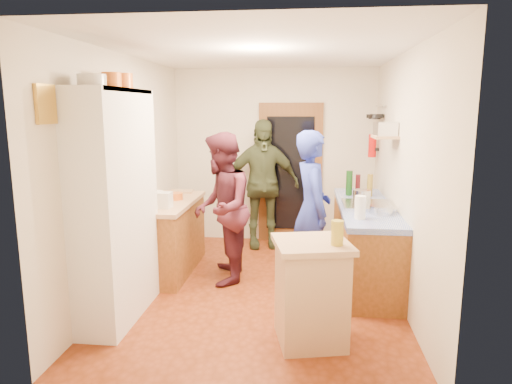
% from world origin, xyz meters
% --- Properties ---
extents(floor, '(3.00, 4.00, 0.02)m').
position_xyz_m(floor, '(0.00, 0.00, -0.01)').
color(floor, brown).
rests_on(floor, ground).
extents(ceiling, '(3.00, 4.00, 0.02)m').
position_xyz_m(ceiling, '(0.00, 0.00, 2.61)').
color(ceiling, silver).
rests_on(ceiling, ground).
extents(wall_back, '(3.00, 0.02, 2.60)m').
position_xyz_m(wall_back, '(0.00, 2.01, 1.30)').
color(wall_back, beige).
rests_on(wall_back, ground).
extents(wall_front, '(3.00, 0.02, 2.60)m').
position_xyz_m(wall_front, '(0.00, -2.01, 1.30)').
color(wall_front, beige).
rests_on(wall_front, ground).
extents(wall_left, '(0.02, 4.00, 2.60)m').
position_xyz_m(wall_left, '(-1.51, 0.00, 1.30)').
color(wall_left, beige).
rests_on(wall_left, ground).
extents(wall_right, '(0.02, 4.00, 2.60)m').
position_xyz_m(wall_right, '(1.51, 0.00, 1.30)').
color(wall_right, beige).
rests_on(wall_right, ground).
extents(door_frame, '(0.95, 0.06, 2.10)m').
position_xyz_m(door_frame, '(0.25, 1.97, 1.05)').
color(door_frame, brown).
rests_on(door_frame, ground).
extents(door_glass, '(0.70, 0.02, 1.70)m').
position_xyz_m(door_glass, '(0.25, 1.94, 1.05)').
color(door_glass, black).
rests_on(door_glass, door_frame).
extents(hutch_body, '(0.40, 1.20, 2.20)m').
position_xyz_m(hutch_body, '(-1.30, -0.80, 1.10)').
color(hutch_body, white).
rests_on(hutch_body, ground).
extents(hutch_top_shelf, '(0.40, 1.14, 0.04)m').
position_xyz_m(hutch_top_shelf, '(-1.30, -0.80, 2.18)').
color(hutch_top_shelf, white).
rests_on(hutch_top_shelf, hutch_body).
extents(plate_stack, '(0.24, 0.24, 0.10)m').
position_xyz_m(plate_stack, '(-1.30, -1.14, 2.25)').
color(plate_stack, white).
rests_on(plate_stack, hutch_top_shelf).
extents(orange_pot_a, '(0.18, 0.18, 0.14)m').
position_xyz_m(orange_pot_a, '(-1.30, -0.74, 2.27)').
color(orange_pot_a, orange).
rests_on(orange_pot_a, hutch_top_shelf).
extents(orange_pot_b, '(0.17, 0.17, 0.16)m').
position_xyz_m(orange_pot_b, '(-1.30, -0.46, 2.28)').
color(orange_pot_b, orange).
rests_on(orange_pot_b, hutch_top_shelf).
extents(left_counter_base, '(0.60, 1.40, 0.85)m').
position_xyz_m(left_counter_base, '(-1.20, 0.45, 0.42)').
color(left_counter_base, '#9A5825').
rests_on(left_counter_base, ground).
extents(left_counter_top, '(0.64, 1.44, 0.05)m').
position_xyz_m(left_counter_top, '(-1.20, 0.45, 0.88)').
color(left_counter_top, tan).
rests_on(left_counter_top, left_counter_base).
extents(toaster, '(0.25, 0.18, 0.18)m').
position_xyz_m(toaster, '(-1.15, 0.07, 0.99)').
color(toaster, white).
rests_on(toaster, left_counter_top).
extents(kettle, '(0.15, 0.15, 0.16)m').
position_xyz_m(kettle, '(-1.25, 0.25, 0.98)').
color(kettle, white).
rests_on(kettle, left_counter_top).
extents(orange_bowl, '(0.23, 0.23, 0.08)m').
position_xyz_m(orange_bowl, '(-1.12, 0.55, 0.94)').
color(orange_bowl, orange).
rests_on(orange_bowl, left_counter_top).
extents(chopping_board, '(0.32, 0.25, 0.02)m').
position_xyz_m(chopping_board, '(-1.18, 1.04, 0.91)').
color(chopping_board, tan).
rests_on(chopping_board, left_counter_top).
extents(right_counter_base, '(0.60, 2.20, 0.84)m').
position_xyz_m(right_counter_base, '(1.20, 0.50, 0.42)').
color(right_counter_base, '#9A5825').
rests_on(right_counter_base, ground).
extents(right_counter_top, '(0.62, 2.22, 0.06)m').
position_xyz_m(right_counter_top, '(1.20, 0.50, 0.87)').
color(right_counter_top, '#1438C2').
rests_on(right_counter_top, right_counter_base).
extents(hob, '(0.55, 0.58, 0.04)m').
position_xyz_m(hob, '(1.20, 0.37, 0.92)').
color(hob, silver).
rests_on(hob, right_counter_top).
extents(pot_on_hob, '(0.21, 0.21, 0.13)m').
position_xyz_m(pot_on_hob, '(1.15, 0.51, 1.01)').
color(pot_on_hob, silver).
rests_on(pot_on_hob, hob).
extents(bottle_a, '(0.10, 0.10, 0.32)m').
position_xyz_m(bottle_a, '(1.05, 1.08, 1.06)').
color(bottle_a, '#143F14').
rests_on(bottle_a, right_counter_top).
extents(bottle_b, '(0.08, 0.08, 0.25)m').
position_xyz_m(bottle_b, '(1.18, 1.25, 1.03)').
color(bottle_b, '#591419').
rests_on(bottle_b, right_counter_top).
extents(bottle_c, '(0.09, 0.09, 0.29)m').
position_xyz_m(bottle_c, '(1.31, 1.04, 1.04)').
color(bottle_c, olive).
rests_on(bottle_c, right_counter_top).
extents(paper_towel, '(0.13, 0.13, 0.24)m').
position_xyz_m(paper_towel, '(1.05, -0.22, 1.02)').
color(paper_towel, white).
rests_on(paper_towel, right_counter_top).
extents(mixing_bowl, '(0.29, 0.29, 0.09)m').
position_xyz_m(mixing_bowl, '(1.30, 0.02, 0.95)').
color(mixing_bowl, silver).
rests_on(mixing_bowl, right_counter_top).
extents(island_base, '(0.66, 0.66, 0.86)m').
position_xyz_m(island_base, '(0.56, -1.12, 0.43)').
color(island_base, tan).
rests_on(island_base, ground).
extents(island_top, '(0.74, 0.74, 0.05)m').
position_xyz_m(island_top, '(0.56, -1.12, 0.89)').
color(island_top, tan).
rests_on(island_top, island_base).
extents(cutting_board, '(0.40, 0.35, 0.02)m').
position_xyz_m(cutting_board, '(0.50, -1.08, 0.90)').
color(cutting_board, white).
rests_on(cutting_board, island_top).
extents(oil_jar, '(0.12, 0.12, 0.21)m').
position_xyz_m(oil_jar, '(0.76, -1.20, 1.01)').
color(oil_jar, '#AD9E2D').
rests_on(oil_jar, island_top).
extents(pan_rail, '(0.02, 0.65, 0.02)m').
position_xyz_m(pan_rail, '(1.46, 1.52, 2.05)').
color(pan_rail, silver).
rests_on(pan_rail, wall_right).
extents(pan_hang_a, '(0.18, 0.18, 0.05)m').
position_xyz_m(pan_hang_a, '(1.40, 1.35, 1.92)').
color(pan_hang_a, black).
rests_on(pan_hang_a, pan_rail).
extents(pan_hang_b, '(0.16, 0.16, 0.05)m').
position_xyz_m(pan_hang_b, '(1.40, 1.55, 1.90)').
color(pan_hang_b, black).
rests_on(pan_hang_b, pan_rail).
extents(pan_hang_c, '(0.17, 0.17, 0.05)m').
position_xyz_m(pan_hang_c, '(1.40, 1.75, 1.91)').
color(pan_hang_c, black).
rests_on(pan_hang_c, pan_rail).
extents(wall_shelf, '(0.26, 0.42, 0.03)m').
position_xyz_m(wall_shelf, '(1.37, 0.45, 1.70)').
color(wall_shelf, tan).
rests_on(wall_shelf, wall_right).
extents(radio, '(0.24, 0.31, 0.15)m').
position_xyz_m(radio, '(1.37, 0.45, 1.79)').
color(radio, silver).
rests_on(radio, wall_shelf).
extents(ext_bracket, '(0.06, 0.10, 0.04)m').
position_xyz_m(ext_bracket, '(1.47, 1.70, 1.45)').
color(ext_bracket, black).
rests_on(ext_bracket, wall_right).
extents(fire_extinguisher, '(0.11, 0.11, 0.32)m').
position_xyz_m(fire_extinguisher, '(1.41, 1.70, 1.50)').
color(fire_extinguisher, red).
rests_on(fire_extinguisher, wall_right).
extents(picture_frame, '(0.03, 0.25, 0.30)m').
position_xyz_m(picture_frame, '(-1.48, -1.55, 2.05)').
color(picture_frame, gold).
rests_on(picture_frame, wall_left).
extents(person_hob, '(0.57, 0.73, 1.78)m').
position_xyz_m(person_hob, '(0.60, 0.18, 0.89)').
color(person_hob, '#2735A0').
rests_on(person_hob, ground).
extents(person_left, '(0.75, 0.92, 1.76)m').
position_xyz_m(person_left, '(-0.45, 0.25, 0.88)').
color(person_left, '#481A26').
rests_on(person_left, ground).
extents(person_back, '(1.17, 0.69, 1.87)m').
position_xyz_m(person_back, '(-0.14, 1.64, 0.93)').
color(person_back, '#384127').
rests_on(person_back, ground).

